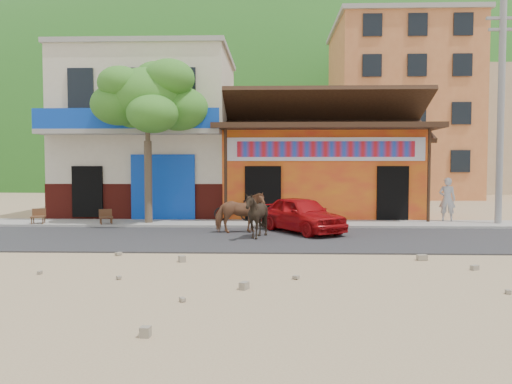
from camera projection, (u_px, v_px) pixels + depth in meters
ground at (274, 254)px, 12.46m from camera, size 120.00×120.00×0.00m
road at (273, 239)px, 14.96m from camera, size 60.00×5.00×0.04m
sidewalk at (273, 224)px, 18.45m from camera, size 60.00×2.00×0.12m
dance_club at (318, 175)px, 22.28m from camera, size 8.00×6.00×3.60m
cafe_building at (151, 137)px, 22.44m from camera, size 7.00×6.00×7.00m
apartment_front at (398, 113)px, 35.81m from camera, size 9.00×9.00×12.00m
apartment_rear at (489, 132)px, 41.55m from camera, size 8.00×8.00×10.00m
hillside at (273, 106)px, 81.70m from camera, size 100.00×40.00×24.00m
tree at (148, 141)px, 18.24m from camera, size 3.00×3.00×6.00m
utility_pole at (501, 113)px, 17.97m from camera, size 0.24×0.24×8.00m
cow_tan at (240, 213)px, 16.12m from camera, size 1.67×1.03×1.31m
cow_dark at (256, 216)px, 14.90m from camera, size 1.62×1.57×1.36m
red_car at (302, 214)px, 16.27m from camera, size 3.04×3.63×1.17m
scooter at (234, 210)px, 18.94m from camera, size 1.55×0.62×0.80m
pedestrian at (447, 199)px, 18.88m from camera, size 0.70×0.57×1.65m
cafe_chair_left at (106, 210)px, 17.92m from camera, size 0.60×0.60×0.98m
cafe_chair_right at (38, 210)px, 18.00m from camera, size 0.58×0.58×1.01m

